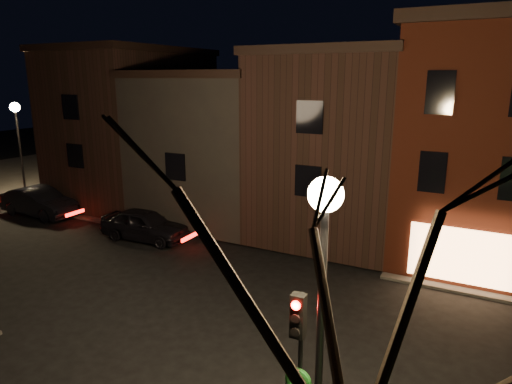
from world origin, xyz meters
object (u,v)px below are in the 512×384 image
(street_lamp_far, at_px, (17,125))
(parked_car_b, at_px, (39,202))
(bare_tree_right, at_px, (364,275))
(street_lamp_near, at_px, (323,258))
(parked_car_a, at_px, (145,225))
(traffic_signal, at_px, (298,356))

(street_lamp_far, xyz_separation_m, parked_car_b, (3.68, -1.76, -4.32))
(bare_tree_right, bearing_deg, parked_car_b, 150.44)
(street_lamp_far, distance_m, parked_car_b, 5.94)
(street_lamp_near, bearing_deg, parked_car_a, 142.13)
(street_lamp_far, xyz_separation_m, bare_tree_right, (26.50, -14.70, 0.97))
(parked_car_b, bearing_deg, bare_tree_right, -118.10)
(street_lamp_far, bearing_deg, street_lamp_near, -25.83)
(bare_tree_right, relative_size, parked_car_a, 1.80)
(parked_car_a, distance_m, parked_car_b, 8.44)
(street_lamp_far, bearing_deg, parked_car_a, -9.51)
(street_lamp_near, xyz_separation_m, parked_car_a, (-13.08, 10.17, -4.38))
(street_lamp_far, relative_size, bare_tree_right, 0.76)
(street_lamp_far, xyz_separation_m, parked_car_a, (12.12, -2.03, -4.38))
(street_lamp_near, distance_m, bare_tree_right, 2.98)
(parked_car_a, bearing_deg, street_lamp_far, 76.75)
(street_lamp_near, relative_size, traffic_signal, 1.60)
(parked_car_a, bearing_deg, street_lamp_near, -131.61)
(street_lamp_near, xyz_separation_m, traffic_signal, (-0.60, 0.49, -2.37))
(bare_tree_right, distance_m, parked_car_b, 26.76)
(street_lamp_near, xyz_separation_m, street_lamp_far, (-25.20, 12.20, 0.00))
(traffic_signal, bearing_deg, bare_tree_right, -57.59)
(street_lamp_near, height_order, parked_car_b, street_lamp_near)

